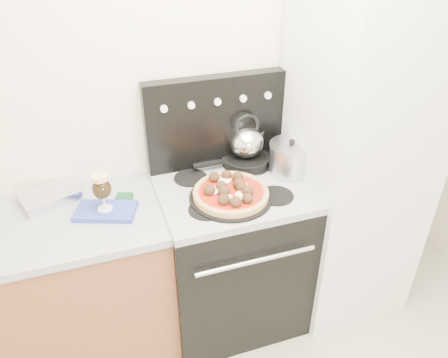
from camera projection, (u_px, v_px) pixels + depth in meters
name	position (u px, v px, depth m)	size (l,w,h in m)	color
room_shell	(304.00, 250.00, 1.35)	(3.52, 3.01, 2.52)	#B9B39E
base_cabinet	(26.00, 302.00, 2.24)	(1.45, 0.60, 0.86)	brown
countertop	(3.00, 234.00, 2.00)	(1.48, 0.63, 0.04)	#A6A7B2
stove_body	(231.00, 257.00, 2.51)	(0.76, 0.65, 0.88)	black
cooktop	(232.00, 190.00, 2.26)	(0.76, 0.65, 0.04)	#ADADB2
backguard	(215.00, 121.00, 2.34)	(0.76, 0.08, 0.50)	black
fridge	(353.00, 162.00, 2.41)	(0.64, 0.68, 1.90)	silver
foil_sheet	(49.00, 196.00, 2.17)	(0.27, 0.20, 0.05)	white
oven_mitt	(106.00, 211.00, 2.09)	(0.28, 0.16, 0.02)	#3243AC
beer_glass	(102.00, 192.00, 2.03)	(0.09, 0.09, 0.19)	black
pizza_pan	(231.00, 197.00, 2.16)	(0.41, 0.41, 0.01)	black
pizza	(231.00, 191.00, 2.15)	(0.37, 0.37, 0.05)	tan
skillet	(246.00, 160.00, 2.44)	(0.27, 0.27, 0.05)	black
tea_kettle	(247.00, 139.00, 2.37)	(0.19, 0.19, 0.21)	silver
stock_pot	(290.00, 159.00, 2.34)	(0.22, 0.22, 0.16)	silver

